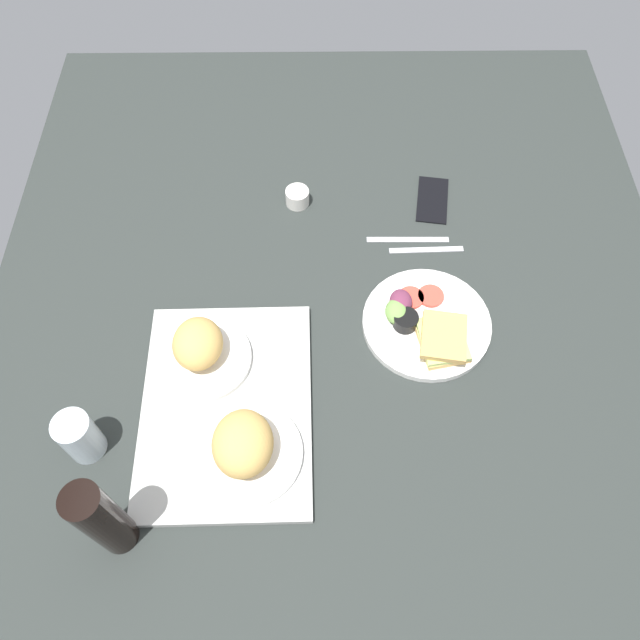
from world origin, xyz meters
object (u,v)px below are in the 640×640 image
object	(u,v)px
soda_bottle	(102,519)
fork	(426,250)
bread_plate_far	(200,349)
drinking_glass	(80,437)
espresso_cup	(297,197)
serving_tray	(227,407)
knife	(408,239)
bread_plate_near	(245,447)
cell_phone	(433,199)
plate_with_salad	(425,324)

from	to	relation	value
soda_bottle	fork	bearing A→B (deg)	-43.75
bread_plate_far	drinking_glass	world-z (taller)	drinking_glass
espresso_cup	fork	xyz separation A→B (cm)	(-14.63, -29.61, -1.75)
serving_tray	knife	distance (cm)	57.16
bread_plate_near	fork	distance (cm)	62.31
bread_plate_near	espresso_cup	distance (cm)	64.07
knife	bread_plate_near	bearing A→B (deg)	56.89
knife	cell_phone	world-z (taller)	cell_phone
plate_with_salad	knife	bearing A→B (deg)	3.82
serving_tray	knife	bearing A→B (deg)	-43.04
plate_with_salad	cell_phone	size ratio (longest dim) A/B	1.88
espresso_cup	knife	bearing A→B (deg)	-114.42
soda_bottle	cell_phone	size ratio (longest dim) A/B	1.62
drinking_glass	serving_tray	bearing A→B (deg)	-73.53
plate_with_salad	drinking_glass	world-z (taller)	drinking_glass
serving_tray	soda_bottle	distance (cm)	31.43
fork	bread_plate_far	bearing A→B (deg)	28.66
bread_plate_near	knife	size ratio (longest dim) A/B	1.06
serving_tray	fork	size ratio (longest dim) A/B	2.65
bread_plate_near	cell_phone	xyz separation A→B (cm)	(63.76, -41.40, -5.41)
espresso_cup	knife	size ratio (longest dim) A/B	0.29
bread_plate_far	plate_with_salad	xyz separation A→B (cm)	(7.54, -46.01, -3.48)
soda_bottle	espresso_cup	bearing A→B (deg)	-21.50
knife	serving_tray	bearing A→B (deg)	47.52
drinking_glass	knife	bearing A→B (deg)	-52.68
espresso_cup	bread_plate_far	bearing A→B (deg)	156.29
bread_plate_near	knife	bearing A→B (deg)	-33.68
drinking_glass	bread_plate_near	bearing A→B (deg)	-94.36
bread_plate_near	drinking_glass	world-z (taller)	bread_plate_near
drinking_glass	espresso_cup	bearing A→B (deg)	-32.70
drinking_glass	knife	world-z (taller)	drinking_glass
bread_plate_near	cell_phone	bearing A→B (deg)	-33.00
bread_plate_near	espresso_cup	bearing A→B (deg)	-7.95
bread_plate_near	knife	distance (cm)	62.39
serving_tray	bread_plate_near	xyz separation A→B (cm)	(-9.93, -4.56, 5.01)
espresso_cup	cell_phone	bearing A→B (deg)	-89.26
bread_plate_far	espresso_cup	distance (cm)	46.90
plate_with_salad	fork	size ratio (longest dim) A/B	1.60
bread_plate_far	plate_with_salad	distance (cm)	46.75
bread_plate_far	knife	xyz separation A→B (cm)	(31.21, -44.43, -5.00)
espresso_cup	knife	world-z (taller)	espresso_cup
serving_tray	cell_phone	bearing A→B (deg)	-40.49
serving_tray	bread_plate_far	size ratio (longest dim) A/B	2.35
fork	drinking_glass	bearing A→B (deg)	32.44
plate_with_salad	cell_phone	world-z (taller)	plate_with_salad
fork	cell_phone	xyz separation A→B (cm)	(15.05, -2.95, 0.15)
drinking_glass	fork	size ratio (longest dim) A/B	0.66
plate_with_salad	espresso_cup	size ratio (longest dim) A/B	4.85
soda_bottle	espresso_cup	distance (cm)	83.79
serving_tray	plate_with_salad	bearing A→B (deg)	-65.96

